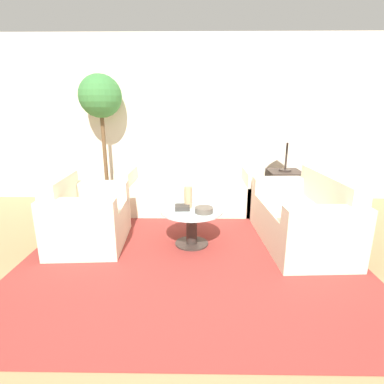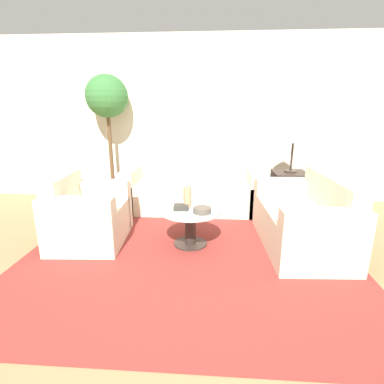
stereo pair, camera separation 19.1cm
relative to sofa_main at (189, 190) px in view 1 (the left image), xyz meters
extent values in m
plane|color=#9E754C|center=(0.14, -2.14, -0.28)|extent=(14.00, 14.00, 0.00)
cube|color=beige|center=(0.14, 0.56, 1.02)|extent=(10.00, 0.06, 2.60)
cube|color=maroon|center=(0.06, -1.30, -0.28)|extent=(3.44, 3.46, 0.01)
cube|color=beige|center=(0.00, -0.08, -0.06)|extent=(1.83, 0.83, 0.44)
cube|color=beige|center=(0.00, 0.25, 0.13)|extent=(1.83, 0.18, 0.82)
cube|color=beige|center=(-0.91, -0.08, 0.03)|extent=(0.20, 0.83, 0.63)
cube|color=beige|center=(0.91, -0.08, 0.03)|extent=(0.20, 0.83, 0.63)
cube|color=beige|center=(-1.09, -1.29, -0.06)|extent=(0.81, 0.78, 0.44)
cube|color=beige|center=(-1.39, -1.30, 0.11)|extent=(0.22, 0.75, 0.78)
cube|color=beige|center=(-1.07, -1.65, 0.03)|extent=(0.78, 0.25, 0.63)
cube|color=beige|center=(-1.12, -0.92, 0.03)|extent=(0.78, 0.25, 0.63)
cube|color=beige|center=(1.28, -1.24, -0.06)|extent=(0.85, 1.24, 0.44)
cube|color=beige|center=(1.59, -1.23, 0.12)|extent=(0.24, 1.21, 0.80)
cube|color=beige|center=(1.25, -0.64, 0.03)|extent=(0.80, 0.24, 0.63)
cube|color=beige|center=(1.31, -1.85, 0.03)|extent=(0.80, 0.24, 0.63)
cylinder|color=#332823|center=(0.06, -1.30, -0.27)|extent=(0.38, 0.38, 0.02)
cylinder|color=#332823|center=(0.06, -1.30, -0.08)|extent=(0.12, 0.12, 0.40)
cylinder|color=#B2C6C6|center=(0.06, -1.30, 0.13)|extent=(0.68, 0.68, 0.02)
cube|color=#332823|center=(1.43, -0.05, 0.02)|extent=(0.48, 0.48, 0.59)
cylinder|color=#332823|center=(1.43, -0.05, 0.33)|extent=(0.18, 0.18, 0.02)
cylinder|color=#332823|center=(1.43, -0.05, 0.55)|extent=(0.03, 0.03, 0.42)
cone|color=beige|center=(1.43, -0.05, 0.88)|extent=(0.38, 0.38, 0.24)
cylinder|color=#3D3833|center=(-1.34, 0.25, -0.12)|extent=(0.31, 0.31, 0.31)
cylinder|color=brown|center=(-1.34, 0.25, 0.62)|extent=(0.06, 0.06, 1.18)
sphere|color=#387538|center=(-1.34, 0.25, 1.39)|extent=(0.64, 0.64, 0.64)
cylinder|color=tan|center=(0.02, -1.22, 0.26)|extent=(0.09, 0.09, 0.25)
cylinder|color=brown|center=(0.19, -1.39, 0.16)|extent=(0.20, 0.20, 0.06)
cube|color=#38332D|center=(-0.04, -1.29, 0.16)|extent=(0.17, 0.15, 0.05)
camera|label=1|loc=(0.11, -4.43, 1.23)|focal=28.00mm
camera|label=2|loc=(0.30, -4.42, 1.23)|focal=28.00mm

